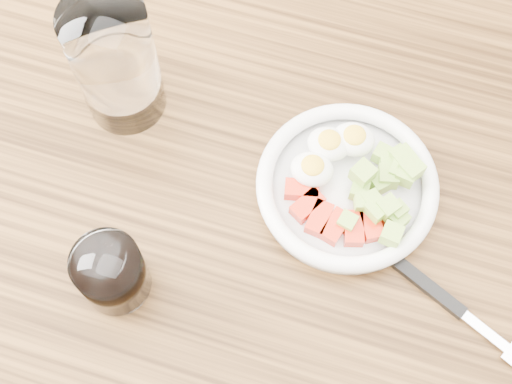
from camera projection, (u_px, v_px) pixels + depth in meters
ground at (259, 347)px, 1.46m from camera, size 4.00×4.00×0.00m
dining_table at (262, 244)px, 0.84m from camera, size 1.50×0.90×0.77m
bowl at (348, 184)px, 0.74m from camera, size 0.19×0.19×0.05m
fork at (446, 301)px, 0.71m from camera, size 0.19×0.09×0.01m
water_glass at (115, 63)px, 0.73m from camera, size 0.09×0.09×0.15m
coffee_glass at (112, 273)px, 0.68m from camera, size 0.07×0.07×0.08m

